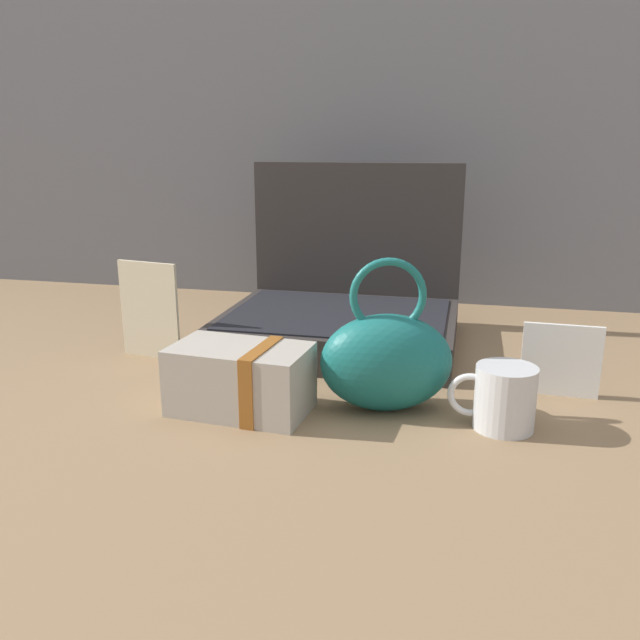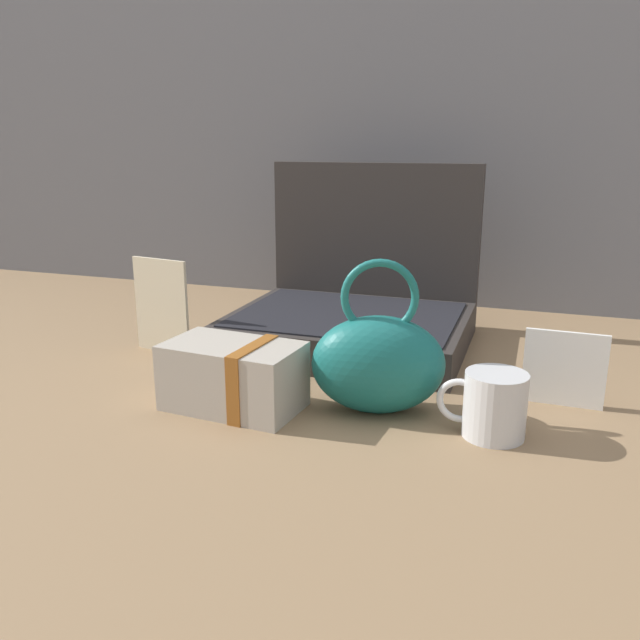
{
  "view_description": "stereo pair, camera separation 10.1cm",
  "coord_description": "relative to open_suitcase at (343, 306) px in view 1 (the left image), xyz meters",
  "views": [
    {
      "loc": [
        0.21,
        -0.97,
        0.37
      ],
      "look_at": [
        -0.01,
        -0.02,
        0.1
      ],
      "focal_mm": 36.37,
      "sensor_mm": 36.0,
      "label": 1
    },
    {
      "loc": [
        0.31,
        -0.94,
        0.37
      ],
      "look_at": [
        -0.01,
        -0.02,
        0.1
      ],
      "focal_mm": 36.37,
      "sensor_mm": 36.0,
      "label": 2
    }
  ],
  "objects": [
    {
      "name": "ground_plane",
      "position": [
        0.01,
        -0.2,
        -0.07
      ],
      "size": [
        6.0,
        6.0,
        0.0
      ],
      "primitive_type": "plane",
      "color": "#8C6D4C"
    },
    {
      "name": "open_suitcase",
      "position": [
        0.0,
        0.0,
        0.0
      ],
      "size": [
        0.42,
        0.36,
        0.33
      ],
      "color": "#332D2B",
      "rests_on": "ground_plane"
    },
    {
      "name": "teal_pouch_handbag",
      "position": [
        0.12,
        -0.31,
        0.01
      ],
      "size": [
        0.21,
        0.15,
        0.22
      ],
      "color": "#196B66",
      "rests_on": "ground_plane"
    },
    {
      "name": "cream_toiletry_bag",
      "position": [
        -0.07,
        -0.37,
        -0.02
      ],
      "size": [
        0.2,
        0.13,
        0.1
      ],
      "color": "#B2A899",
      "rests_on": "ground_plane"
    },
    {
      "name": "coffee_mug",
      "position": [
        0.28,
        -0.34,
        -0.02
      ],
      "size": [
        0.12,
        0.08,
        0.09
      ],
      "color": "silver",
      "rests_on": "ground_plane"
    },
    {
      "name": "info_card_left",
      "position": [
        -0.31,
        -0.18,
        0.02
      ],
      "size": [
        0.12,
        0.03,
        0.17
      ],
      "primitive_type": "cube",
      "rotation": [
        0.0,
        0.0,
        -0.17
      ],
      "color": "beige",
      "rests_on": "ground_plane"
    },
    {
      "name": "poster_card_right",
      "position": [
        0.37,
        -0.21,
        -0.01
      ],
      "size": [
        0.11,
        0.01,
        0.11
      ],
      "primitive_type": "cube",
      "rotation": [
        0.0,
        0.0,
        -0.04
      ],
      "color": "white",
      "rests_on": "ground_plane"
    }
  ]
}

